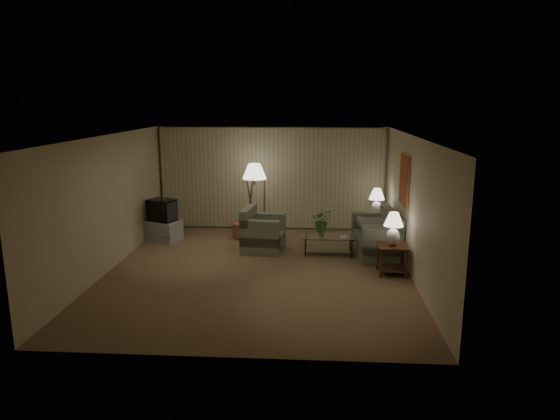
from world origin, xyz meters
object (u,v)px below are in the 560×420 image
object	(u,v)px
armchair	(263,234)
table_lamp_far	(377,199)
side_table_near	(392,254)
vase	(322,233)
sofa	(376,237)
ottoman	(244,230)
tv_cabinet	(163,231)
coffee_table	(328,242)
floor_lamp	(255,199)
table_lamp_near	(393,226)
side_table_far	(376,223)
crt_tv	(162,210)

from	to	relation	value
armchair	table_lamp_far	xyz separation A→B (m)	(2.68, 1.19, 0.60)
side_table_near	vase	size ratio (longest dim) A/B	4.28
sofa	ottoman	distance (m)	3.32
tv_cabinet	ottoman	distance (m)	1.98
coffee_table	tv_cabinet	world-z (taller)	tv_cabinet
sofa	floor_lamp	world-z (taller)	floor_lamp
table_lamp_near	ottoman	distance (m)	4.18
side_table_far	coffee_table	distance (m)	1.81
side_table_near	tv_cabinet	size ratio (longest dim) A/B	0.62
coffee_table	tv_cabinet	xyz separation A→B (m)	(-3.99, 0.82, -0.03)
crt_tv	vase	world-z (taller)	crt_tv
armchair	floor_lamp	distance (m)	1.41
side_table_near	coffee_table	distance (m)	1.74
armchair	side_table_far	bearing A→B (deg)	-59.30
floor_lamp	sofa	bearing A→B (deg)	-24.61
side_table_near	sofa	bearing A→B (deg)	96.34
tv_cabinet	vase	world-z (taller)	vase
sofa	side_table_near	size ratio (longest dim) A/B	3.03
sofa	side_table_far	xyz separation A→B (m)	(0.15, 1.25, 0.01)
table_lamp_far	vase	size ratio (longest dim) A/B	4.73
side_table_near	side_table_far	bearing A→B (deg)	90.00
side_table_near	crt_tv	size ratio (longest dim) A/B	0.80
table_lamp_near	tv_cabinet	world-z (taller)	table_lamp_near
sofa	side_table_near	distance (m)	1.36
tv_cabinet	table_lamp_near	bearing A→B (deg)	1.69
side_table_near	vase	xyz separation A→B (m)	(-1.36, 1.25, 0.07)
crt_tv	floor_lamp	size ratio (longest dim) A/B	0.41
side_table_near	table_lamp_far	distance (m)	2.66
table_lamp_near	floor_lamp	bearing A→B (deg)	138.53
table_lamp_far	coffee_table	bearing A→B (deg)	-131.76
sofa	armchair	size ratio (longest dim) A/B	1.60
sofa	table_lamp_far	world-z (taller)	table_lamp_far
armchair	side_table_far	xyz separation A→B (m)	(2.68, 1.19, -0.00)
crt_tv	vase	xyz separation A→B (m)	(3.84, -0.82, -0.28)
side_table_far	crt_tv	size ratio (longest dim) A/B	0.80
floor_lamp	vase	xyz separation A→B (m)	(1.65, -1.41, -0.48)
tv_cabinet	side_table_far	bearing A→B (deg)	29.22
floor_lamp	side_table_near	bearing A→B (deg)	-41.47
table_lamp_near	ottoman	bearing A→B (deg)	142.77
vase	side_table_near	bearing A→B (deg)	-42.69
table_lamp_near	side_table_far	bearing A→B (deg)	90.00
side_table_far	ottoman	bearing A→B (deg)	-177.95
armchair	side_table_near	world-z (taller)	armchair
table_lamp_near	crt_tv	distance (m)	5.60
floor_lamp	vase	bearing A→B (deg)	-40.44
table_lamp_far	ottoman	xyz separation A→B (m)	(-3.27, -0.12, -0.81)
armchair	ottoman	world-z (taller)	armchair
armchair	side_table_near	xyz separation A→B (m)	(2.68, -1.41, 0.02)
coffee_table	floor_lamp	size ratio (longest dim) A/B	0.63
table_lamp_far	tv_cabinet	xyz separation A→B (m)	(-5.20, -0.53, -0.74)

